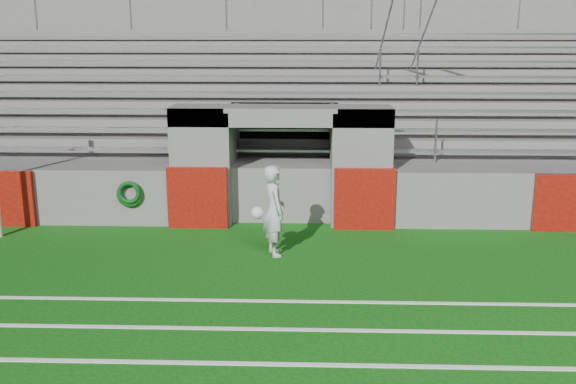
{
  "coord_description": "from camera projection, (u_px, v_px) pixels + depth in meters",
  "views": [
    {
      "loc": [
        0.61,
        -10.43,
        4.1
      ],
      "look_at": [
        0.2,
        1.8,
        1.1
      ],
      "focal_mm": 40.0,
      "sensor_mm": 36.0,
      "label": 1
    }
  ],
  "objects": [
    {
      "name": "ground",
      "position": [
        273.0,
        278.0,
        11.12
      ],
      "size": [
        90.0,
        90.0,
        0.0
      ],
      "primitive_type": "plane",
      "color": "#0E4B0C",
      "rests_on": "ground"
    },
    {
      "name": "hose_coil",
      "position": [
        130.0,
        194.0,
        13.89
      ],
      "size": [
        0.59,
        0.15,
        0.6
      ],
      "color": "#0D3D0C",
      "rests_on": "ground"
    },
    {
      "name": "goalkeeper_with_ball",
      "position": [
        274.0,
        211.0,
        12.13
      ],
      "size": [
        0.74,
        0.74,
        1.75
      ],
      "color": "#B0B5BA",
      "rests_on": "ground"
    },
    {
      "name": "stadium_structure",
      "position": [
        288.0,
        128.0,
        18.5
      ],
      "size": [
        26.0,
        8.48,
        5.42
      ],
      "color": "#5D5A58",
      "rests_on": "ground"
    }
  ]
}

